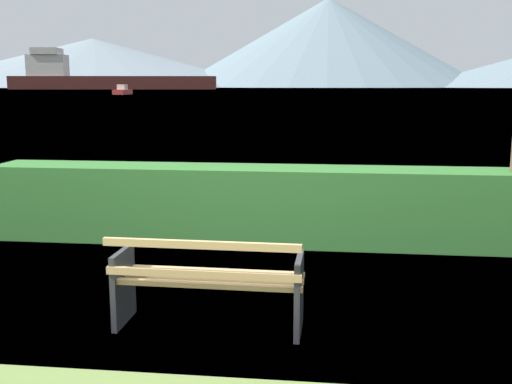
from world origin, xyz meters
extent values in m
plane|color=olive|center=(0.00, 0.00, 0.00)|extent=(1400.00, 1400.00, 0.00)
plane|color=slate|center=(0.00, 309.08, 0.00)|extent=(620.00, 620.00, 0.00)
cube|color=tan|center=(0.00, -0.19, 0.45)|extent=(1.66, 0.10, 0.04)
cube|color=tan|center=(0.00, 0.00, 0.45)|extent=(1.66, 0.10, 0.04)
cube|color=tan|center=(0.00, 0.19, 0.45)|extent=(1.66, 0.10, 0.04)
cube|color=tan|center=(-0.01, -0.27, 0.57)|extent=(1.66, 0.08, 0.06)
cube|color=tan|center=(-0.01, -0.31, 0.84)|extent=(1.66, 0.08, 0.06)
cube|color=#2D2D33|center=(-0.79, 0.00, 0.34)|extent=(0.06, 0.51, 0.68)
cube|color=#2D2D33|center=(0.79, -0.04, 0.34)|extent=(0.06, 0.51, 0.68)
cube|color=#387A33|center=(0.00, 2.98, 0.51)|extent=(7.13, 0.80, 1.03)
cube|color=#471E19|center=(-101.61, 278.41, 3.13)|extent=(98.79, 26.91, 6.26)
cube|color=silver|center=(-132.63, 273.64, 11.27)|extent=(19.11, 13.48, 10.02)
cube|color=beige|center=(-132.63, 273.64, 17.85)|extent=(14.06, 13.88, 3.13)
cube|color=#B2332D|center=(-44.62, 126.04, 0.55)|extent=(2.74, 7.31, 1.09)
cube|color=silver|center=(-44.62, 126.04, 1.66)|extent=(1.83, 2.66, 1.13)
cone|color=gray|center=(-228.83, 573.98, 23.46)|extent=(351.22, 351.22, 46.92)
cone|color=slate|center=(0.00, 599.41, 42.49)|extent=(300.21, 300.21, 84.97)
camera|label=1|loc=(1.00, -4.95, 2.12)|focal=41.98mm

